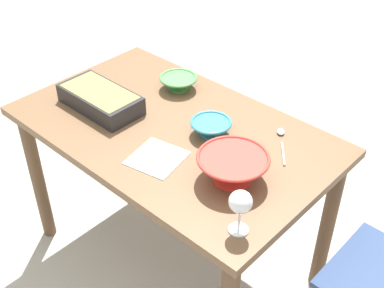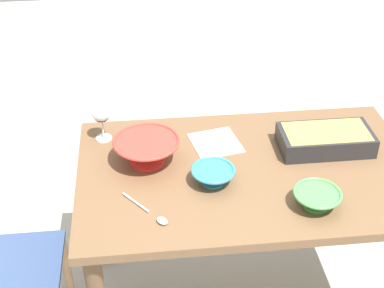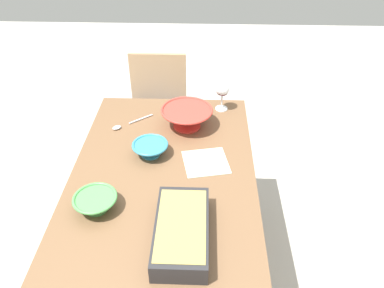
{
  "view_description": "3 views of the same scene",
  "coord_description": "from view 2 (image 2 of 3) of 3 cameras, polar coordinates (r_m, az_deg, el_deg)",
  "views": [
    {
      "loc": [
        1.19,
        -1.17,
        1.92
      ],
      "look_at": [
        0.18,
        -0.08,
        0.81
      ],
      "focal_mm": 47.65,
      "sensor_mm": 36.0,
      "label": 1
    },
    {
      "loc": [
        0.39,
        1.63,
        2.03
      ],
      "look_at": [
        0.2,
        -0.1,
        0.82
      ],
      "focal_mm": 51.96,
      "sensor_mm": 36.0,
      "label": 2
    },
    {
      "loc": [
        -1.19,
        -0.17,
        1.83
      ],
      "look_at": [
        0.13,
        -0.12,
        0.84
      ],
      "focal_mm": 35.53,
      "sensor_mm": 36.0,
      "label": 3
    }
  ],
  "objects": [
    {
      "name": "serving_bowl",
      "position": [
        1.95,
        12.7,
        -5.41
      ],
      "size": [
        0.17,
        0.17,
        0.06
      ],
      "color": "#4C994C",
      "rests_on": "dining_table"
    },
    {
      "name": "wine_glass",
      "position": [
        2.22,
        -9.29,
        2.93
      ],
      "size": [
        0.07,
        0.07,
        0.16
      ],
      "color": "white",
      "rests_on": "dining_table"
    },
    {
      "name": "napkin",
      "position": [
        2.23,
        2.45,
        0.12
      ],
      "size": [
        0.22,
        0.22,
        0.0
      ],
      "primitive_type": "cube",
      "rotation": [
        0.0,
        0.0,
        0.2
      ],
      "color": "#B2CCB7",
      "rests_on": "dining_table"
    },
    {
      "name": "mixing_bowl",
      "position": [
        2.0,
        2.18,
        -3.17
      ],
      "size": [
        0.16,
        0.16,
        0.06
      ],
      "color": "teal",
      "rests_on": "dining_table"
    },
    {
      "name": "serving_spoon",
      "position": [
        1.89,
        -3.99,
        -7.24
      ],
      "size": [
        0.16,
        0.19,
        0.01
      ],
      "color": "silver",
      "rests_on": "dining_table"
    },
    {
      "name": "small_bowl",
      "position": [
        2.1,
        -4.67,
        -0.6
      ],
      "size": [
        0.25,
        0.25,
        0.1
      ],
      "color": "red",
      "rests_on": "dining_table"
    },
    {
      "name": "dining_table",
      "position": [
        2.17,
        5.63,
        -4.86
      ],
      "size": [
        1.28,
        0.78,
        0.76
      ],
      "color": "brown",
      "rests_on": "ground_plane"
    },
    {
      "name": "casserole_dish",
      "position": [
        2.23,
        13.54,
        0.51
      ],
      "size": [
        0.36,
        0.18,
        0.08
      ],
      "color": "#262628",
      "rests_on": "dining_table"
    }
  ]
}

